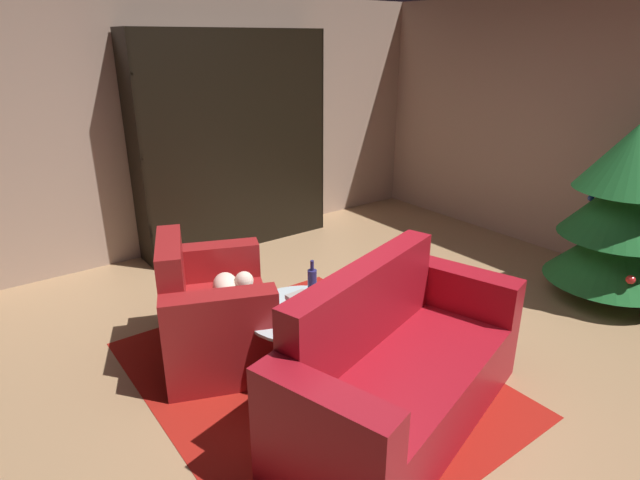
% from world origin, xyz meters
% --- Properties ---
extents(ground_plane, '(7.23, 7.23, 0.00)m').
position_xyz_m(ground_plane, '(0.00, 0.00, 0.00)').
color(ground_plane, '#A78059').
extents(wall_back, '(5.46, 0.06, 2.55)m').
position_xyz_m(wall_back, '(0.00, 3.04, 1.27)').
color(wall_back, tan).
rests_on(wall_back, ground).
extents(wall_left, '(0.06, 6.15, 2.55)m').
position_xyz_m(wall_left, '(-2.70, 0.00, 1.27)').
color(wall_left, tan).
rests_on(wall_left, ground).
extents(area_rug, '(2.47, 1.97, 0.01)m').
position_xyz_m(area_rug, '(0.06, -0.38, 0.00)').
color(area_rug, '#A01A12').
rests_on(area_rug, ground).
extents(bookshelf_unit, '(0.38, 2.07, 2.22)m').
position_xyz_m(bookshelf_unit, '(-2.43, 0.57, 1.08)').
color(bookshelf_unit, black).
rests_on(bookshelf_unit, ground).
extents(armchair_red, '(1.20, 1.04, 0.90)m').
position_xyz_m(armchair_red, '(-0.58, -0.76, 0.32)').
color(armchair_red, maroon).
rests_on(armchair_red, ground).
extents(couch_red, '(1.22, 1.90, 0.93)m').
position_xyz_m(couch_red, '(0.68, -0.20, 0.32)').
color(couch_red, maroon).
rests_on(couch_red, ground).
extents(coffee_table, '(0.77, 0.77, 0.44)m').
position_xyz_m(coffee_table, '(-0.06, -0.36, 0.41)').
color(coffee_table, black).
rests_on(coffee_table, ground).
extents(book_stack_on_table, '(0.21, 0.17, 0.12)m').
position_xyz_m(book_stack_on_table, '(-0.05, -0.37, 0.51)').
color(book_stack_on_table, '#2E4A86').
rests_on(book_stack_on_table, coffee_table).
extents(bottle_on_table, '(0.06, 0.06, 0.28)m').
position_xyz_m(bottle_on_table, '(-0.19, -0.19, 0.55)').
color(bottle_on_table, navy).
rests_on(bottle_on_table, coffee_table).
extents(decorated_tree, '(1.04, 1.04, 1.51)m').
position_xyz_m(decorated_tree, '(0.65, 2.36, 0.78)').
color(decorated_tree, brown).
rests_on(decorated_tree, ground).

